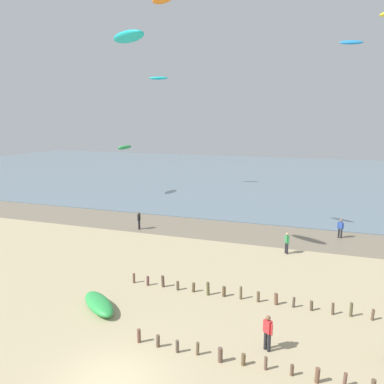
# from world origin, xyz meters

# --- Properties ---
(wet_sand_strip) EXTENTS (120.00, 6.66, 0.01)m
(wet_sand_strip) POSITION_xyz_m (0.00, 22.37, 0.00)
(wet_sand_strip) COLOR #7A6D59
(wet_sand_strip) RESTS_ON ground
(sea) EXTENTS (160.00, 70.00, 0.10)m
(sea) POSITION_xyz_m (0.00, 60.70, 0.05)
(sea) COLOR slate
(sea) RESTS_ON ground
(groyne_near) EXTENTS (12.26, 0.36, 0.67)m
(groyne_near) POSITION_xyz_m (5.74, 2.99, 0.30)
(groyne_near) COLOR brown
(groyne_near) RESTS_ON ground
(groyne_mid) EXTENTS (14.22, 0.36, 0.81)m
(groyne_mid) POSITION_xyz_m (2.96, 9.01, 0.33)
(groyne_mid) COLOR brown
(groyne_mid) RESTS_ON ground
(person_nearest_camera) EXTENTS (0.55, 0.32, 1.71)m
(person_nearest_camera) POSITION_xyz_m (9.05, 23.64, 0.92)
(person_nearest_camera) COLOR #232328
(person_nearest_camera) RESTS_ON ground
(person_mid_beach) EXTENTS (0.48, 0.39, 1.71)m
(person_mid_beach) POSITION_xyz_m (5.53, 4.46, 0.92)
(person_mid_beach) COLOR #232328
(person_mid_beach) RESTS_ON ground
(person_right_flank) EXTENTS (0.39, 0.48, 1.71)m
(person_right_flank) POSITION_xyz_m (4.99, 17.88, 0.92)
(person_right_flank) COLOR #232328
(person_right_flank) RESTS_ON ground
(person_far_down_beach) EXTENTS (0.30, 0.56, 1.71)m
(person_far_down_beach) POSITION_xyz_m (-9.08, 20.14, 0.92)
(person_far_down_beach) COLOR #232328
(person_far_down_beach) RESTS_ON ground
(grounded_kite) EXTENTS (3.31, 2.96, 0.66)m
(grounded_kite) POSITION_xyz_m (-3.86, 5.20, 0.33)
(grounded_kite) COLOR green
(grounded_kite) RESTS_ON ground
(kite_aloft_1) EXTENTS (3.34, 1.90, 0.89)m
(kite_aloft_1) POSITION_xyz_m (9.60, 46.08, 20.48)
(kite_aloft_1) COLOR #2384D1
(kite_aloft_3) EXTENTS (1.28, 3.43, 0.77)m
(kite_aloft_3) POSITION_xyz_m (-18.46, 34.40, 6.66)
(kite_aloft_3) COLOR green
(kite_aloft_5) EXTENTS (2.94, 1.58, 0.53)m
(kite_aloft_5) POSITION_xyz_m (-16.49, 41.43, 16.33)
(kite_aloft_5) COLOR #19B2B7
(kite_aloft_6) EXTENTS (3.66, 2.87, 0.86)m
(kite_aloft_6) POSITION_xyz_m (-5.42, 12.34, 15.80)
(kite_aloft_6) COLOR #19B2B7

